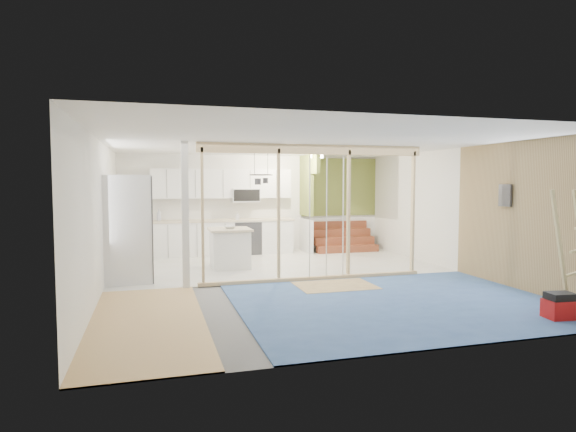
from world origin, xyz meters
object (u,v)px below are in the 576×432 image
object	(u,v)px
toolbox	(560,307)
ladder	(574,250)
fridge	(128,229)
island	(230,249)

from	to	relation	value
toolbox	ladder	size ratio (longest dim) A/B	0.24
fridge	toolbox	distance (m)	7.22
toolbox	island	bearing A→B (deg)	132.54
fridge	island	bearing A→B (deg)	21.13
fridge	ladder	bearing A→B (deg)	-36.05
fridge	island	world-z (taller)	fridge
island	toolbox	world-z (taller)	island
toolbox	ladder	xyz separation A→B (m)	(0.47, 0.24, 0.73)
island	ladder	xyz separation A→B (m)	(4.20, -4.92, 0.47)
fridge	island	xyz separation A→B (m)	(2.07, 0.96, -0.57)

